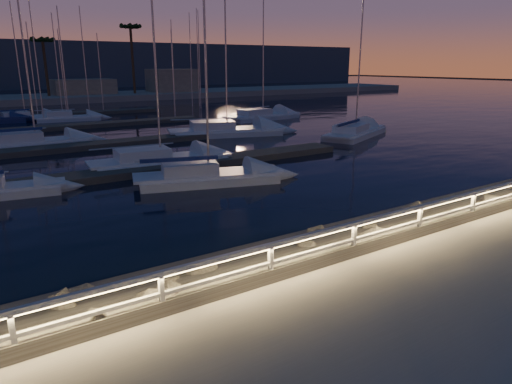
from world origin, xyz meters
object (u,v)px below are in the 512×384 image
Objects in this scene: sailboat_c at (157,160)px; sailboat_f at (33,142)px; sailboat_k at (23,117)px; sailboat_d at (355,132)px; sailboat_l at (261,116)px; guard_rail at (398,219)px; sailboat_h at (224,130)px; sailboat_n at (67,117)px; sailboat_b at (205,175)px.

sailboat_c is 1.04× the size of sailboat_f.
sailboat_f is 18.96m from sailboat_k.
sailboat_d is (18.68, 1.98, -0.01)m from sailboat_c.
sailboat_d is 14.78m from sailboat_l.
guard_rail is 27.30m from sailboat_h.
sailboat_c is at bearing -82.30° from sailboat_n.
sailboat_d is 0.89× the size of sailboat_h.
sailboat_f is at bearing -174.28° from sailboat_l.
sailboat_k is (-4.99, 47.30, -0.97)m from guard_rail.
sailboat_h reaches higher than sailboat_n.
sailboat_k is (-13.29, 21.30, -0.07)m from sailboat_h.
sailboat_b is 32.64m from sailboat_n.
sailboat_n is at bearing 94.05° from sailboat_c.
sailboat_c is 1.21× the size of sailboat_n.
sailboat_c reaches higher than guard_rail.
sailboat_h is at bearing -10.02° from sailboat_f.
guard_rail is 3.15× the size of sailboat_f.
sailboat_b is at bearing 93.33° from guard_rail.
sailboat_n is (0.36, 27.49, -0.03)m from sailboat_c.
sailboat_h reaches higher than sailboat_f.
sailboat_b is 0.82× the size of sailboat_l.
sailboat_k is at bearing 114.06° from sailboat_b.
sailboat_b is 28.54m from sailboat_l.
sailboat_b is at bearing -137.04° from sailboat_l.
sailboat_k is 26.21m from sailboat_l.
sailboat_d is 11.33m from sailboat_h.
sailboat_b reaches higher than sailboat_n.
sailboat_k is at bearing 101.74° from sailboat_c.
sailboat_d is at bearing 47.88° from guard_rail.
sailboat_l reaches higher than sailboat_k.
sailboat_f is at bearing -100.86° from sailboat_n.
sailboat_h reaches higher than guard_rail.
sailboat_c is 25.27m from sailboat_l.
sailboat_b is 1.06× the size of sailboat_k.
sailboat_c is at bearing 161.59° from sailboat_d.
sailboat_l reaches higher than sailboat_n.
sailboat_k is (-22.35, 28.10, -0.04)m from sailboat_d.
sailboat_l is at bearing -21.60° from sailboat_n.
sailboat_k is at bearing 104.05° from sailboat_d.
sailboat_f is (-24.04, 9.22, 0.02)m from sailboat_d.
sailboat_l is (9.29, 7.98, -0.02)m from sailboat_h.
sailboat_c is at bearing -145.64° from sailboat_l.
sailboat_c is 0.95× the size of sailboat_d.
sailboat_b is 19.42m from sailboat_d.
sailboat_b reaches higher than sailboat_k.
sailboat_l is (18.91, 16.76, 0.01)m from sailboat_c.
sailboat_n is at bearing 142.76° from sailboat_l.
sailboat_n is (-18.55, 10.73, -0.04)m from sailboat_l.
sailboat_l is (17.58, 33.98, -0.92)m from guard_rail.
sailboat_n is at bearing 101.24° from sailboat_d.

